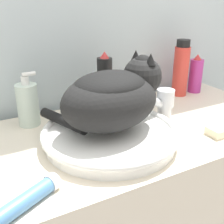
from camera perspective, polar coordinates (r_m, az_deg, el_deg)
sink_basin at (r=0.77m, az=-0.36°, el=-4.60°), size 0.38×0.38×0.04m
cat at (r=0.73m, az=0.36°, el=3.48°), size 0.31×0.28×0.19m
faucet at (r=0.89m, az=10.20°, el=1.75°), size 0.15×0.06×0.13m
hairspray_can_black at (r=0.97m, az=-1.48°, el=5.83°), size 0.05×0.05×0.21m
shampoo_bottle_tall at (r=1.15m, az=13.83°, el=8.49°), size 0.06×0.06×0.22m
soap_pump_bottle at (r=0.90m, az=-16.73°, el=1.54°), size 0.07×0.07×0.17m
spray_bottle_trigger at (r=1.22m, az=16.63°, el=7.24°), size 0.05×0.05×0.16m
cream_tube at (r=0.58m, az=-17.63°, el=-17.13°), size 0.17×0.11×0.04m
soap_bar at (r=0.88m, az=21.16°, el=-3.55°), size 0.08×0.05×0.02m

